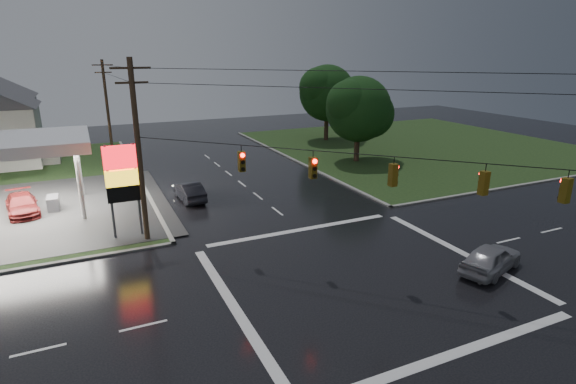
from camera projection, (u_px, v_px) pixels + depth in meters
name	position (u px, v px, depth m)	size (l,w,h in m)	color
ground	(360.00, 275.00, 23.65)	(120.00, 120.00, 0.00)	black
grass_ne	(419.00, 145.00, 56.55)	(36.00, 36.00, 0.08)	#1A3316
pylon_sign	(122.00, 176.00, 27.39)	(2.00, 0.35, 6.00)	#59595E
utility_pole_nw	(139.00, 150.00, 26.41)	(2.20, 0.32, 11.00)	#382619
utility_pole_n	(107.00, 105.00, 51.22)	(2.20, 0.32, 10.50)	#382619
traffic_signals	(367.00, 155.00, 21.71)	(26.87, 26.87, 1.47)	black
tree_ne_near	(360.00, 109.00, 46.71)	(7.99, 6.80, 8.98)	black
tree_ne_far	(328.00, 93.00, 58.14)	(8.46, 7.20, 9.80)	black
car_north	(189.00, 191.00, 35.49)	(1.56, 4.49, 1.48)	black
car_crossing	(491.00, 258.00, 23.87)	(1.80, 4.46, 1.52)	gray
car_pump	(22.00, 204.00, 32.46)	(1.99, 4.90, 1.42)	maroon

